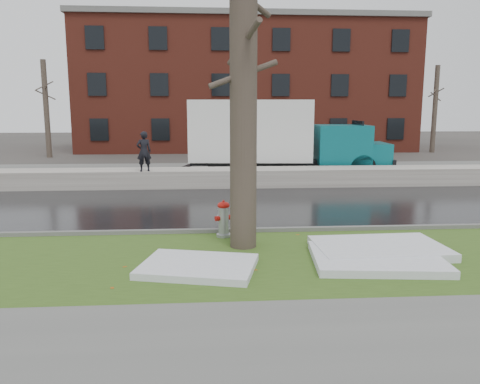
{
  "coord_description": "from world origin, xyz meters",
  "views": [
    {
      "loc": [
        -1.22,
        -10.75,
        3.15
      ],
      "look_at": [
        -0.36,
        1.55,
        1.0
      ],
      "focal_mm": 35.0,
      "sensor_mm": 36.0,
      "label": 1
    }
  ],
  "objects": [
    {
      "name": "box_truck",
      "position": [
        2.0,
        11.57,
        1.93
      ],
      "size": [
        11.02,
        3.28,
        3.65
      ],
      "rotation": [
        0.0,
        0.0,
        -0.08
      ],
      "color": "black",
      "rests_on": "ground"
    },
    {
      "name": "bg_tree_right",
      "position": [
        16.0,
        24.0,
        3.33
      ],
      "size": [
        1.4,
        1.62,
        6.5
      ],
      "color": "brown",
      "rests_on": "ground"
    },
    {
      "name": "fire_hydrant",
      "position": [
        -0.84,
        0.61,
        0.53
      ],
      "size": [
        0.46,
        0.44,
        0.93
      ],
      "rotation": [
        0.0,
        0.0,
        0.4
      ],
      "color": "#979A9F",
      "rests_on": "verge"
    },
    {
      "name": "worker",
      "position": [
        -3.74,
        8.1,
        1.55
      ],
      "size": [
        0.67,
        0.54,
        1.6
      ],
      "primitive_type": "imported",
      "rotation": [
        0.0,
        0.0,
        3.45
      ],
      "color": "black",
      "rests_on": "snowbank"
    },
    {
      "name": "verge",
      "position": [
        0.0,
        -1.25,
        0.02
      ],
      "size": [
        60.0,
        4.5,
        0.04
      ],
      "primitive_type": "cube",
      "color": "#344D19",
      "rests_on": "ground"
    },
    {
      "name": "snow_patch_far",
      "position": [
        -1.43,
        -1.85,
        0.11
      ],
      "size": [
        2.51,
        2.07,
        0.14
      ],
      "primitive_type": "cube",
      "rotation": [
        0.0,
        0.0,
        -0.24
      ],
      "color": "silver",
      "rests_on": "verge"
    },
    {
      "name": "snowbank",
      "position": [
        0.0,
        8.7,
        0.38
      ],
      "size": [
        60.0,
        1.6,
        0.75
      ],
      "primitive_type": "cube",
      "color": "beige",
      "rests_on": "ground"
    },
    {
      "name": "tree",
      "position": [
        -0.41,
        -0.28,
        3.86
      ],
      "size": [
        1.57,
        1.84,
        7.58
      ],
      "rotation": [
        0.0,
        0.0,
        -0.16
      ],
      "color": "brown",
      "rests_on": "verge"
    },
    {
      "name": "road",
      "position": [
        0.0,
        4.5,
        0.01
      ],
      "size": [
        60.0,
        7.0,
        0.03
      ],
      "primitive_type": "cube",
      "color": "black",
      "rests_on": "ground"
    },
    {
      "name": "ground",
      "position": [
        0.0,
        0.0,
        0.0
      ],
      "size": [
        120.0,
        120.0,
        0.0
      ],
      "primitive_type": "plane",
      "color": "#47423D",
      "rests_on": "ground"
    },
    {
      "name": "sidewalk",
      "position": [
        0.0,
        -5.0,
        0.03
      ],
      "size": [
        60.0,
        3.0,
        0.05
      ],
      "primitive_type": "cube",
      "color": "slate",
      "rests_on": "ground"
    },
    {
      "name": "brick_building",
      "position": [
        2.0,
        30.0,
        5.0
      ],
      "size": [
        26.0,
        12.0,
        10.0
      ],
      "primitive_type": "cube",
      "color": "maroon",
      "rests_on": "ground"
    },
    {
      "name": "bg_tree_left",
      "position": [
        -12.0,
        22.0,
        3.33
      ],
      "size": [
        1.4,
        1.62,
        6.5
      ],
      "color": "brown",
      "rests_on": "ground"
    },
    {
      "name": "curb",
      "position": [
        0.0,
        1.0,
        0.07
      ],
      "size": [
        60.0,
        0.15,
        0.14
      ],
      "primitive_type": "cube",
      "color": "slate",
      "rests_on": "ground"
    },
    {
      "name": "bg_tree_center",
      "position": [
        -6.0,
        26.0,
        3.33
      ],
      "size": [
        1.4,
        1.62,
        6.5
      ],
      "color": "brown",
      "rests_on": "ground"
    },
    {
      "name": "snow_patch_side",
      "position": [
        2.56,
        -0.98,
        0.13
      ],
      "size": [
        2.86,
        1.89,
        0.18
      ],
      "primitive_type": "cube",
      "rotation": [
        0.0,
        0.0,
        0.03
      ],
      "color": "silver",
      "rests_on": "verge"
    },
    {
      "name": "parking_lot",
      "position": [
        0.0,
        13.0,
        0.01
      ],
      "size": [
        60.0,
        9.0,
        0.03
      ],
      "primitive_type": "cube",
      "color": "slate",
      "rests_on": "ground"
    },
    {
      "name": "snow_patch_near",
      "position": [
        2.26,
        -1.65,
        0.12
      ],
      "size": [
        2.8,
        2.26,
        0.16
      ],
      "primitive_type": "cube",
      "rotation": [
        0.0,
        0.0,
        -0.11
      ],
      "color": "silver",
      "rests_on": "verge"
    }
  ]
}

